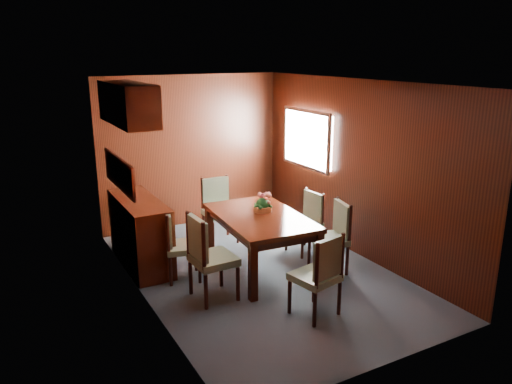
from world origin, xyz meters
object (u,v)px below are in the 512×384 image
chair_head (320,272)px  dining_table (260,223)px  flower_centerpiece (263,202)px  sideboard (140,232)px  chair_right_near (334,233)px  chair_left_near (207,253)px

chair_head → dining_table: bearing=76.8°
flower_centerpiece → sideboard: bearing=150.9°
chair_right_near → dining_table: bearing=73.1°
dining_table → chair_left_near: chair_left_near is taller
chair_left_near → flower_centerpiece: size_ratio=3.96×
sideboard → flower_centerpiece: bearing=-29.1°
sideboard → chair_right_near: (2.12, -1.37, 0.06)m
chair_right_near → flower_centerpiece: (-0.71, 0.59, 0.35)m
dining_table → flower_centerpiece: 0.28m
sideboard → flower_centerpiece: (1.41, -0.78, 0.42)m
sideboard → chair_left_near: size_ratio=1.38×
dining_table → chair_right_near: (0.82, -0.47, -0.12)m
dining_table → chair_head: bearing=-87.3°
dining_table → flower_centerpiece: size_ratio=6.44×
dining_table → flower_centerpiece: bearing=52.1°
chair_head → flower_centerpiece: (0.14, 1.47, 0.35)m
chair_right_near → flower_centerpiece: 0.99m
chair_left_near → chair_head: 1.29m
dining_table → chair_left_near: size_ratio=1.63×
chair_right_near → flower_centerpiece: bearing=63.4°
chair_left_near → flower_centerpiece: bearing=115.7°
sideboard → dining_table: sideboard is taller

